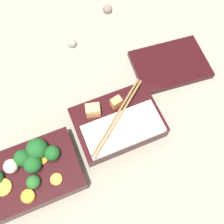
% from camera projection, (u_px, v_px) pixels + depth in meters
% --- Properties ---
extents(ground_plane, '(3.00, 3.00, 0.00)m').
position_uv_depth(ground_plane, '(76.00, 149.00, 0.57)').
color(ground_plane, gray).
extents(bento_tray_vegetable, '(0.18, 0.13, 0.07)m').
position_uv_depth(bento_tray_vegetable, '(33.00, 171.00, 0.52)').
color(bento_tray_vegetable, black).
rests_on(bento_tray_vegetable, ground_plane).
extents(bento_tray_rice, '(0.18, 0.13, 0.07)m').
position_uv_depth(bento_tray_rice, '(118.00, 123.00, 0.57)').
color(bento_tray_rice, black).
rests_on(bento_tray_rice, ground_plane).
extents(bento_lid, '(0.19, 0.14, 0.02)m').
position_uv_depth(bento_lid, '(170.00, 65.00, 0.65)').
color(bento_lid, black).
rests_on(bento_lid, ground_plane).
extents(pebble_0, '(0.02, 0.02, 0.02)m').
position_uv_depth(pebble_0, '(72.00, 43.00, 0.68)').
color(pebble_0, gray).
rests_on(pebble_0, ground_plane).
extents(pebble_1, '(0.03, 0.03, 0.03)m').
position_uv_depth(pebble_1, '(108.00, 9.00, 0.73)').
color(pebble_1, '#7A6B5B').
rests_on(pebble_1, ground_plane).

